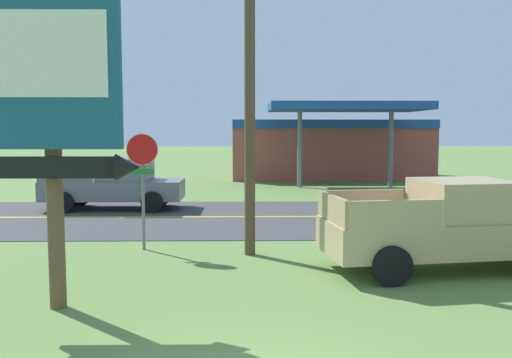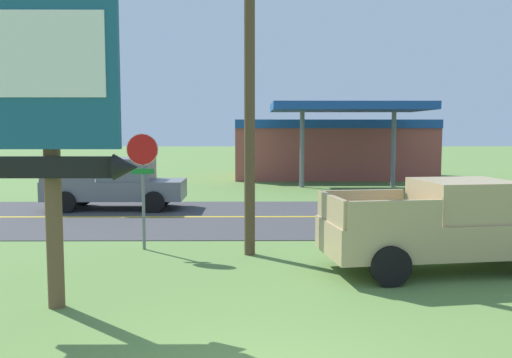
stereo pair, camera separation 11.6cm
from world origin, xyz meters
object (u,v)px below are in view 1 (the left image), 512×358
object	(u,v)px
gas_station	(329,147)
pickup_grey_on_road	(116,184)
stop_sign	(143,170)
utility_pole	(250,69)
motel_sign	(52,102)
pickup_tan_parked_on_lawn	(447,226)

from	to	relation	value
gas_station	pickup_grey_on_road	distance (m)	16.93
stop_sign	utility_pole	bearing A→B (deg)	-12.02
motel_sign	pickup_tan_parked_on_lawn	xyz separation A→B (m)	(7.52, 2.57, -2.54)
gas_station	stop_sign	bearing A→B (deg)	-110.73
stop_sign	motel_sign	bearing A→B (deg)	-96.86
stop_sign	pickup_tan_parked_on_lawn	distance (m)	7.34
motel_sign	utility_pole	distance (m)	5.30
gas_station	pickup_tan_parked_on_lawn	world-z (taller)	gas_station
stop_sign	gas_station	xyz separation A→B (m)	(7.77, 20.54, -0.08)
motel_sign	pickup_grey_on_road	bearing A→B (deg)	98.89
pickup_grey_on_road	utility_pole	bearing A→B (deg)	-56.29
stop_sign	utility_pole	size ratio (longest dim) A/B	0.35
pickup_tan_parked_on_lawn	utility_pole	bearing A→B (deg)	160.71
stop_sign	pickup_tan_parked_on_lawn	size ratio (longest dim) A/B	0.54
gas_station	pickup_tan_parked_on_lawn	xyz separation A→B (m)	(-0.81, -22.61, -0.98)
stop_sign	pickup_grey_on_road	bearing A→B (deg)	108.72
motel_sign	gas_station	world-z (taller)	motel_sign
motel_sign	pickup_grey_on_road	world-z (taller)	motel_sign
pickup_tan_parked_on_lawn	pickup_grey_on_road	size ratio (longest dim) A/B	1.04
gas_station	pickup_tan_parked_on_lawn	bearing A→B (deg)	-92.05
motel_sign	pickup_grey_on_road	distance (m)	12.09
pickup_grey_on_road	gas_station	bearing A→B (deg)	53.05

